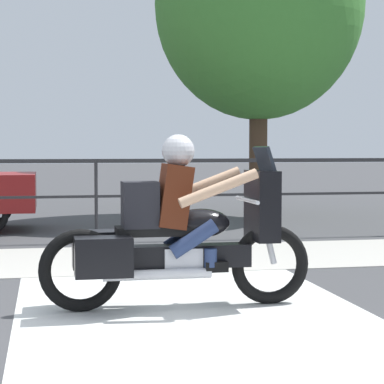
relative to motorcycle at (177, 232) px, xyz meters
name	(u,v)px	position (x,y,z in m)	size (l,w,h in m)	color
ground_plane	(140,321)	(-0.39, -0.42, -0.68)	(120.00, 120.00, 0.00)	#424244
sidewalk_band	(106,259)	(-0.39, 2.98, -0.67)	(44.00, 2.40, 0.01)	#B7B2A8
crosswalk_band	(202,323)	(0.10, -0.62, -0.67)	(3.00, 6.00, 0.01)	silver
fence_railing	(96,177)	(-0.39, 4.79, 0.30)	(36.00, 0.05, 1.25)	#232326
motorcycle	(177,232)	(0.00, 0.00, 0.00)	(2.43, 0.76, 1.54)	black
tree_behind_sign	(259,5)	(3.11, 8.15, 3.58)	(4.18, 4.18, 6.57)	#473323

